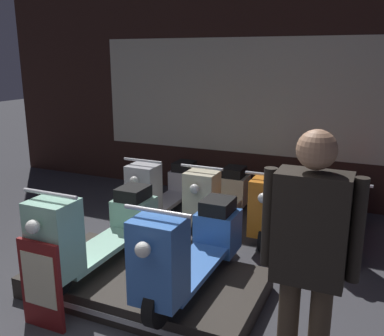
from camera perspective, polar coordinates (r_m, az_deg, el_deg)
shop_wall_back at (r=6.48m, az=8.14°, el=9.82°), size 8.96×0.09×3.20m
display_platform at (r=4.12m, az=-6.19°, el=-15.03°), size 2.13×1.14×0.20m
scooter_display_left at (r=4.14m, az=-12.32°, el=-7.97°), size 0.52×1.68×0.91m
scooter_display_right at (r=3.69m, az=-0.03°, el=-10.52°), size 0.52×1.68×0.91m
scooter_backrow_0 at (r=5.92m, az=-3.56°, el=-2.73°), size 0.52×1.68×0.91m
scooter_backrow_1 at (r=5.61m, az=3.61°, el=-3.72°), size 0.52×1.68×0.91m
scooter_backrow_2 at (r=5.40m, az=11.49°, el=-4.74°), size 0.52×1.68×0.91m
scooter_backrow_3 at (r=5.31m, az=19.84°, el=-5.72°), size 0.52×1.68×0.91m
person_right_browsing at (r=2.65m, az=15.36°, el=-10.48°), size 0.58×0.23×1.75m
price_sign_board at (r=3.71m, az=-19.49°, el=-14.53°), size 0.40×0.04×0.76m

